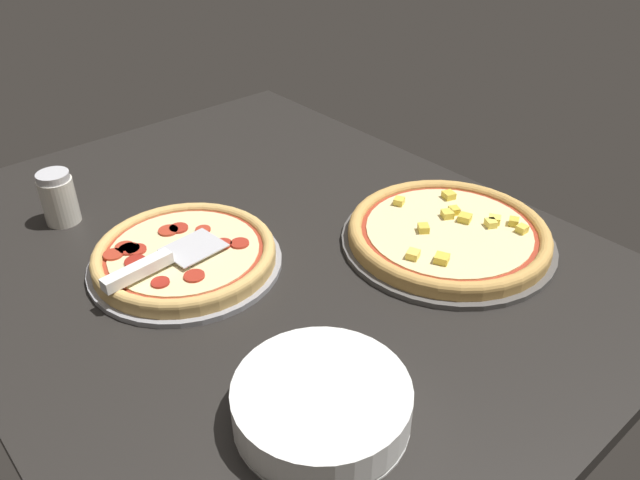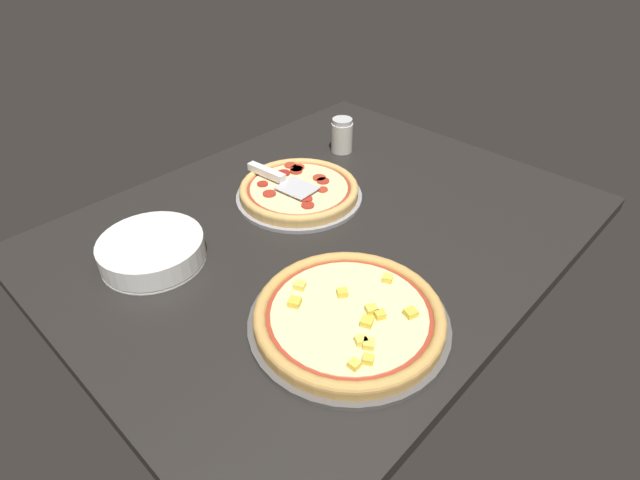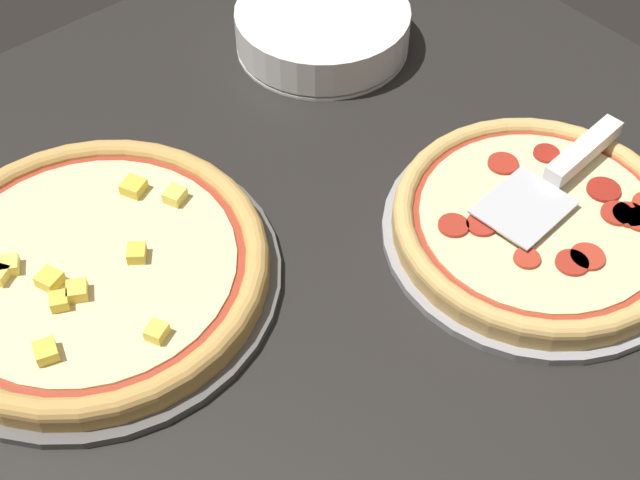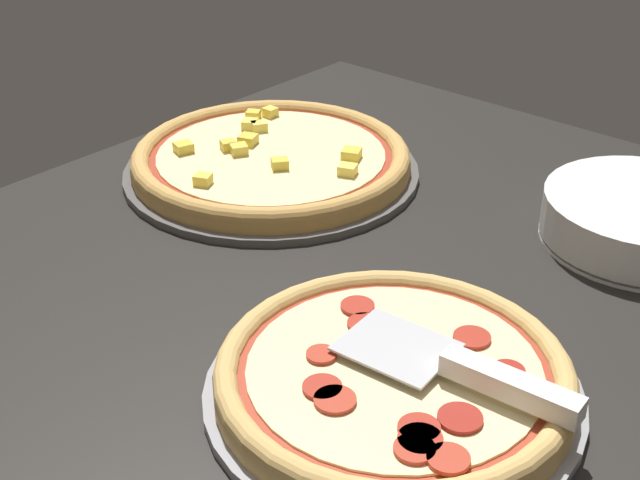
# 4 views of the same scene
# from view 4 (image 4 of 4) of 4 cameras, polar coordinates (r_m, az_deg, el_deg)

# --- Properties ---
(ground_plane) EXTENTS (1.27, 1.00, 0.04)m
(ground_plane) POSITION_cam_4_polar(r_m,az_deg,el_deg) (0.90, -0.57, -6.21)
(ground_plane) COLOR black
(pizza_pan_front) EXTENTS (0.33, 0.33, 0.01)m
(pizza_pan_front) POSITION_cam_4_polar(r_m,az_deg,el_deg) (0.79, 4.68, -9.72)
(pizza_pan_front) COLOR #939399
(pizza_pan_front) RESTS_ON ground_plane
(pizza_front) EXTENTS (0.31, 0.31, 0.03)m
(pizza_front) POSITION_cam_4_polar(r_m,az_deg,el_deg) (0.78, 4.75, -8.60)
(pizza_front) COLOR #DBAD60
(pizza_front) RESTS_ON pizza_pan_front
(pizza_pan_back) EXTENTS (0.39, 0.39, 0.01)m
(pizza_pan_back) POSITION_cam_4_polar(r_m,az_deg,el_deg) (1.18, -3.12, 4.41)
(pizza_pan_back) COLOR #565451
(pizza_pan_back) RESTS_ON ground_plane
(pizza_back) EXTENTS (0.36, 0.36, 0.03)m
(pizza_back) POSITION_cam_4_polar(r_m,az_deg,el_deg) (1.17, -3.15, 5.26)
(pizza_back) COLOR tan
(pizza_back) RESTS_ON pizza_pan_back
(serving_spatula) EXTENTS (0.08, 0.22, 0.02)m
(serving_spatula) POSITION_cam_4_polar(r_m,az_deg,el_deg) (0.75, 10.24, -8.53)
(serving_spatula) COLOR silver
(serving_spatula) RESTS_ON pizza_front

